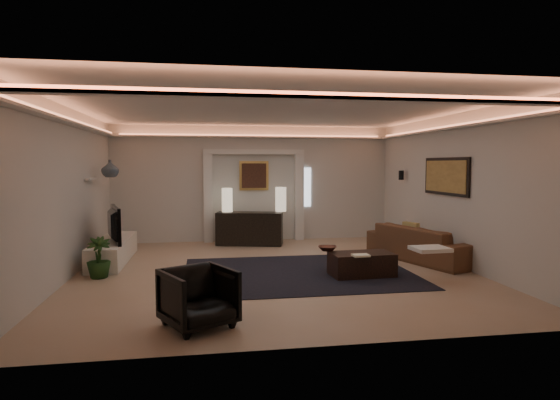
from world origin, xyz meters
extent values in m
plane|color=tan|center=(0.00, 0.00, 0.00)|extent=(7.00, 7.00, 0.00)
plane|color=white|center=(0.00, 0.00, 2.90)|extent=(7.00, 7.00, 0.00)
plane|color=beige|center=(0.00, 3.50, 1.45)|extent=(7.00, 0.00, 7.00)
plane|color=beige|center=(0.00, -3.50, 1.45)|extent=(7.00, 0.00, 7.00)
plane|color=beige|center=(-3.50, 0.00, 1.45)|extent=(0.00, 7.00, 7.00)
plane|color=beige|center=(3.50, 0.00, 1.45)|extent=(0.00, 7.00, 7.00)
cube|color=silver|center=(0.00, 0.00, 2.62)|extent=(7.00, 7.00, 0.04)
cube|color=white|center=(1.35, 3.48, 1.35)|extent=(0.25, 0.03, 1.00)
cube|color=black|center=(0.40, -0.20, 0.01)|extent=(4.00, 3.00, 0.01)
cube|color=silver|center=(-1.15, 3.40, 1.10)|extent=(0.22, 0.20, 2.20)
cube|color=silver|center=(1.15, 3.40, 1.10)|extent=(0.22, 0.20, 2.20)
cube|color=silver|center=(0.00, 3.40, 2.25)|extent=(2.52, 0.20, 0.12)
cube|color=tan|center=(0.00, 3.47, 1.65)|extent=(0.74, 0.04, 0.74)
cube|color=#4C2D1E|center=(0.00, 3.44, 1.65)|extent=(0.62, 0.02, 0.62)
cube|color=black|center=(3.47, 0.30, 1.70)|extent=(0.04, 1.64, 0.74)
cube|color=tan|center=(3.44, 0.30, 1.70)|extent=(0.02, 1.50, 0.62)
cylinder|color=black|center=(3.38, 2.20, 1.68)|extent=(0.12, 0.12, 0.22)
cube|color=silver|center=(-3.44, 1.40, 1.65)|extent=(0.10, 0.55, 0.04)
cube|color=black|center=(-0.18, 2.80, 0.40)|extent=(1.64, 0.85, 0.78)
cylinder|color=beige|center=(-0.70, 3.05, 1.09)|extent=(0.32, 0.32, 0.57)
cylinder|color=beige|center=(0.60, 2.93, 1.09)|extent=(0.31, 0.31, 0.59)
cube|color=white|center=(-3.05, 1.34, 0.23)|extent=(0.59, 2.35, 0.44)
imported|color=black|center=(-3.04, 1.01, 0.79)|extent=(1.20, 0.48, 0.69)
cylinder|color=#412F1F|center=(-3.15, 1.89, 0.64)|extent=(0.13, 0.13, 0.34)
imported|color=slate|center=(-3.15, 1.80, 1.85)|extent=(0.46, 0.46, 0.36)
imported|color=#1B3813|center=(-3.03, 0.01, 0.35)|extent=(0.46, 0.46, 0.70)
imported|color=black|center=(3.09, 0.47, 0.35)|extent=(2.56, 1.66, 0.70)
cube|color=#FFF1C1|center=(2.41, -1.15, 0.55)|extent=(0.59, 0.49, 0.06)
cube|color=tan|center=(2.99, 0.80, 0.55)|extent=(0.26, 0.38, 0.37)
cube|color=black|center=(1.45, -0.58, 0.21)|extent=(1.10, 0.64, 0.40)
imported|color=#4A2318|center=(0.91, -0.29, 0.45)|extent=(0.40, 0.40, 0.08)
cube|color=white|center=(1.32, -0.87, 0.42)|extent=(0.28, 0.21, 0.03)
imported|color=black|center=(-1.32, -2.68, 0.35)|extent=(1.03, 1.04, 0.71)
camera|label=1|loc=(-1.22, -8.12, 1.93)|focal=29.54mm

